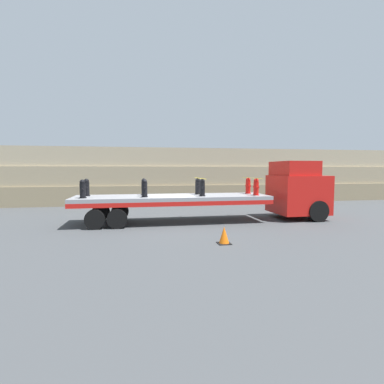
% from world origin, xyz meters
% --- Properties ---
extents(ground_plane, '(120.00, 120.00, 0.00)m').
position_xyz_m(ground_plane, '(0.00, 0.00, 0.00)').
color(ground_plane, '#3F4244').
extents(rock_cliff, '(60.00, 3.30, 4.16)m').
position_xyz_m(rock_cliff, '(0.00, 9.00, 2.08)').
color(rock_cliff, gray).
rests_on(rock_cliff, ground_plane).
extents(truck_cab, '(2.48, 2.66, 2.98)m').
position_xyz_m(truck_cab, '(6.65, 0.00, 1.51)').
color(truck_cab, red).
rests_on(truck_cab, ground_plane).
extents(flatbed_trailer, '(9.31, 2.55, 1.30)m').
position_xyz_m(flatbed_trailer, '(-0.52, 0.00, 1.07)').
color(flatbed_trailer, gray).
rests_on(flatbed_trailer, ground_plane).
extents(fire_hydrant_black_near_0, '(0.32, 0.56, 0.83)m').
position_xyz_m(fire_hydrant_black_near_0, '(-4.05, -0.54, 1.70)').
color(fire_hydrant_black_near_0, black).
rests_on(fire_hydrant_black_near_0, flatbed_trailer).
extents(fire_hydrant_black_far_0, '(0.32, 0.56, 0.83)m').
position_xyz_m(fire_hydrant_black_far_0, '(-4.05, 0.54, 1.70)').
color(fire_hydrant_black_far_0, black).
rests_on(fire_hydrant_black_far_0, flatbed_trailer).
extents(fire_hydrant_black_near_1, '(0.32, 0.56, 0.83)m').
position_xyz_m(fire_hydrant_black_near_1, '(-1.35, -0.54, 1.70)').
color(fire_hydrant_black_near_1, black).
rests_on(fire_hydrant_black_near_1, flatbed_trailer).
extents(fire_hydrant_black_far_1, '(0.32, 0.56, 0.83)m').
position_xyz_m(fire_hydrant_black_far_1, '(-1.35, 0.54, 1.70)').
color(fire_hydrant_black_far_1, black).
rests_on(fire_hydrant_black_far_1, flatbed_trailer).
extents(fire_hydrant_black_near_2, '(0.32, 0.56, 0.83)m').
position_xyz_m(fire_hydrant_black_near_2, '(1.35, -0.54, 1.70)').
color(fire_hydrant_black_near_2, black).
rests_on(fire_hydrant_black_near_2, flatbed_trailer).
extents(fire_hydrant_black_far_2, '(0.32, 0.56, 0.83)m').
position_xyz_m(fire_hydrant_black_far_2, '(1.35, 0.54, 1.70)').
color(fire_hydrant_black_far_2, black).
rests_on(fire_hydrant_black_far_2, flatbed_trailer).
extents(fire_hydrant_red_near_3, '(0.32, 0.56, 0.83)m').
position_xyz_m(fire_hydrant_red_near_3, '(4.05, -0.54, 1.70)').
color(fire_hydrant_red_near_3, red).
rests_on(fire_hydrant_red_near_3, flatbed_trailer).
extents(fire_hydrant_red_far_3, '(0.32, 0.56, 0.83)m').
position_xyz_m(fire_hydrant_red_far_3, '(4.05, 0.54, 1.70)').
color(fire_hydrant_red_far_3, red).
rests_on(fire_hydrant_red_far_3, flatbed_trailer).
extents(cargo_strap_rear, '(0.05, 2.65, 0.01)m').
position_xyz_m(cargo_strap_rear, '(1.35, 0.00, 2.13)').
color(cargo_strap_rear, yellow).
rests_on(cargo_strap_rear, fire_hydrant_black_near_2).
extents(cargo_strap_middle, '(0.05, 2.65, 0.01)m').
position_xyz_m(cargo_strap_middle, '(4.05, 0.00, 2.13)').
color(cargo_strap_middle, yellow).
rests_on(cargo_strap_middle, fire_hydrant_red_near_3).
extents(traffic_cone, '(0.46, 0.46, 0.60)m').
position_xyz_m(traffic_cone, '(1.25, -4.53, 0.29)').
color(traffic_cone, black).
rests_on(traffic_cone, ground_plane).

